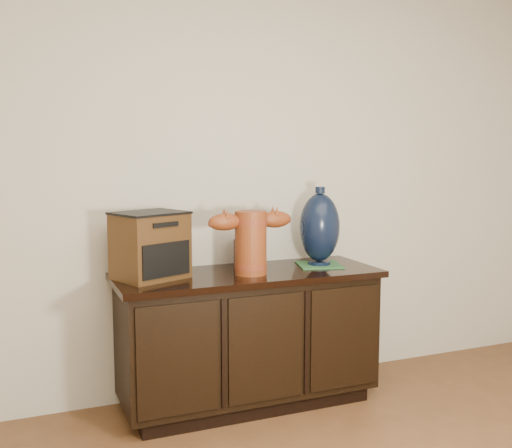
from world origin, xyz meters
name	(u,v)px	position (x,y,z in m)	size (l,w,h in m)	color
sideboard	(248,337)	(0.00, 2.23, 0.39)	(1.46, 0.56, 0.75)	black
terracotta_vessel	(251,239)	(-0.01, 2.17, 0.95)	(0.48, 0.18, 0.34)	brown
tv_radio	(150,245)	(-0.53, 2.26, 0.93)	(0.43, 0.39, 0.35)	#412810
green_mat	(319,265)	(0.45, 2.25, 0.76)	(0.24, 0.24, 0.01)	#2B6132
lamp_base	(320,228)	(0.45, 2.25, 0.98)	(0.28, 0.28, 0.45)	black
spray_can	(239,250)	(0.02, 2.43, 0.84)	(0.06, 0.06, 0.18)	#601D10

